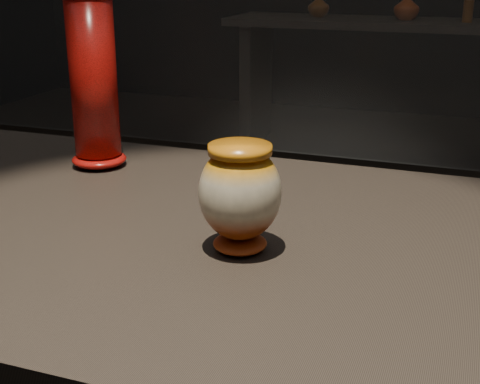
% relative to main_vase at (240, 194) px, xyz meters
% --- Properties ---
extents(main_vase, '(0.15, 0.15, 0.15)m').
position_rel_main_vase_xyz_m(main_vase, '(0.00, 0.00, 0.00)').
color(main_vase, maroon).
rests_on(main_vase, display_plinth).
extents(tall_vase, '(0.11, 0.11, 0.34)m').
position_rel_main_vase_xyz_m(tall_vase, '(-0.40, 0.28, 0.08)').
color(tall_vase, red).
rests_on(tall_vase, display_plinth).
extents(back_shelf, '(2.00, 0.60, 0.90)m').
position_rel_main_vase_xyz_m(back_shelf, '(-0.39, 3.76, -0.35)').
color(back_shelf, black).
rests_on(back_shelf, ground).
extents(back_vase_left, '(0.17, 0.17, 0.15)m').
position_rel_main_vase_xyz_m(back_vase_left, '(-0.81, 3.79, -0.01)').
color(back_vase_left, brown).
rests_on(back_vase_left, back_shelf).
extents(back_vase_mid, '(0.22, 0.22, 0.17)m').
position_rel_main_vase_xyz_m(back_vase_mid, '(-0.22, 3.75, 0.00)').
color(back_vase_mid, maroon).
rests_on(back_vase_mid, back_shelf).
extents(back_vase_right, '(0.06, 0.06, 0.14)m').
position_rel_main_vase_xyz_m(back_vase_right, '(0.16, 3.73, -0.02)').
color(back_vase_right, brown).
rests_on(back_vase_right, back_shelf).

